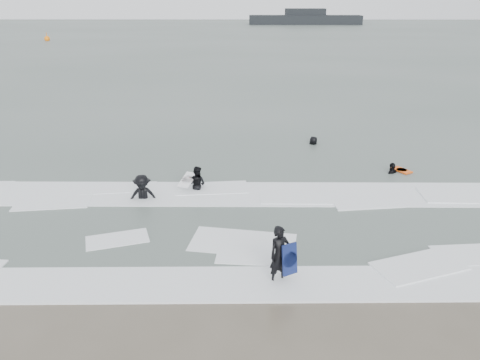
{
  "coord_description": "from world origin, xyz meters",
  "views": [
    {
      "loc": [
        0.13,
        -12.22,
        7.91
      ],
      "look_at": [
        0.0,
        5.0,
        1.1
      ],
      "focal_mm": 35.0,
      "sensor_mm": 36.0,
      "label": 1
    }
  ],
  "objects_px": {
    "surfer_right_near": "(392,174)",
    "vessel_horizon": "(305,19)",
    "surfer_centre": "(279,281)",
    "surfer_breaker": "(143,201)",
    "buoy": "(47,39)",
    "surfer_right_far": "(313,145)",
    "surfer_wading": "(197,190)"
  },
  "relations": [
    {
      "from": "surfer_right_far",
      "to": "vessel_horizon",
      "type": "height_order",
      "value": "vessel_horizon"
    },
    {
      "from": "buoy",
      "to": "vessel_horizon",
      "type": "xyz_separation_m",
      "value": [
        54.32,
        52.64,
        1.2
      ]
    },
    {
      "from": "surfer_wading",
      "to": "vessel_horizon",
      "type": "relative_size",
      "value": 0.05
    },
    {
      "from": "surfer_wading",
      "to": "vessel_horizon",
      "type": "distance_m",
      "value": 125.61
    },
    {
      "from": "surfer_breaker",
      "to": "buoy",
      "type": "xyz_separation_m",
      "value": [
        -32.44,
        72.53,
        0.42
      ]
    },
    {
      "from": "surfer_right_near",
      "to": "vessel_horizon",
      "type": "height_order",
      "value": "vessel_horizon"
    },
    {
      "from": "surfer_right_far",
      "to": "surfer_centre",
      "type": "bearing_deg",
      "value": 28.21
    },
    {
      "from": "surfer_right_near",
      "to": "buoy",
      "type": "xyz_separation_m",
      "value": [
        -43.68,
        69.29,
        0.42
      ]
    },
    {
      "from": "buoy",
      "to": "vessel_horizon",
      "type": "height_order",
      "value": "vessel_horizon"
    },
    {
      "from": "surfer_wading",
      "to": "buoy",
      "type": "bearing_deg",
      "value": -35.04
    },
    {
      "from": "surfer_breaker",
      "to": "vessel_horizon",
      "type": "distance_m",
      "value": 127.09
    },
    {
      "from": "surfer_right_near",
      "to": "surfer_centre",
      "type": "bearing_deg",
      "value": 17.1
    },
    {
      "from": "surfer_breaker",
      "to": "surfer_right_far",
      "type": "height_order",
      "value": "surfer_breaker"
    },
    {
      "from": "surfer_right_far",
      "to": "vessel_horizon",
      "type": "xyz_separation_m",
      "value": [
        13.76,
        117.41,
        1.62
      ]
    },
    {
      "from": "surfer_centre",
      "to": "surfer_wading",
      "type": "xyz_separation_m",
      "value": [
        -3.06,
        6.98,
        0.0
      ]
    },
    {
      "from": "surfer_right_far",
      "to": "surfer_wading",
      "type": "bearing_deg",
      "value": -1.74
    },
    {
      "from": "surfer_wading",
      "to": "surfer_breaker",
      "type": "bearing_deg",
      "value": 57.1
    },
    {
      "from": "surfer_centre",
      "to": "vessel_horizon",
      "type": "relative_size",
      "value": 0.06
    },
    {
      "from": "buoy",
      "to": "surfer_right_far",
      "type": "bearing_deg",
      "value": -57.94
    },
    {
      "from": "surfer_breaker",
      "to": "surfer_right_far",
      "type": "bearing_deg",
      "value": 37.05
    },
    {
      "from": "surfer_right_far",
      "to": "buoy",
      "type": "xyz_separation_m",
      "value": [
        -40.56,
        64.76,
        0.42
      ]
    },
    {
      "from": "surfer_breaker",
      "to": "vessel_horizon",
      "type": "relative_size",
      "value": 0.06
    },
    {
      "from": "surfer_breaker",
      "to": "surfer_right_near",
      "type": "height_order",
      "value": "surfer_breaker"
    },
    {
      "from": "surfer_breaker",
      "to": "vessel_horizon",
      "type": "bearing_deg",
      "value": 73.41
    },
    {
      "from": "surfer_wading",
      "to": "buoy",
      "type": "height_order",
      "value": "buoy"
    },
    {
      "from": "surfer_breaker",
      "to": "surfer_right_near",
      "type": "distance_m",
      "value": 11.7
    },
    {
      "from": "surfer_wading",
      "to": "surfer_right_near",
      "type": "height_order",
      "value": "surfer_right_near"
    },
    {
      "from": "surfer_centre",
      "to": "surfer_breaker",
      "type": "relative_size",
      "value": 0.92
    },
    {
      "from": "surfer_right_far",
      "to": "vessel_horizon",
      "type": "relative_size",
      "value": 0.05
    },
    {
      "from": "surfer_breaker",
      "to": "surfer_right_near",
      "type": "xyz_separation_m",
      "value": [
        11.25,
        3.24,
        0.0
      ]
    },
    {
      "from": "surfer_centre",
      "to": "surfer_wading",
      "type": "relative_size",
      "value": 1.11
    },
    {
      "from": "surfer_wading",
      "to": "surfer_right_far",
      "type": "relative_size",
      "value": 1.0
    }
  ]
}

